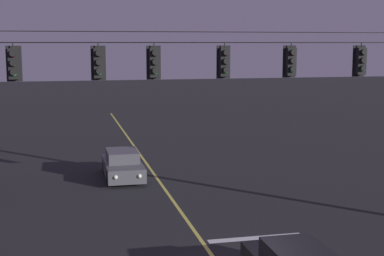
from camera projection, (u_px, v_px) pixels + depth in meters
lane_centre_stripe at (167, 193)px, 25.73m from camera, size 0.14×60.00×0.01m
stop_bar_paint at (255, 238)px, 19.79m from camera, size 3.40×0.36×0.01m
signal_span_assembly at (199, 117)px, 19.32m from camera, size 18.87×0.32×8.14m
traffic_light_leftmost at (14, 64)px, 17.71m from camera, size 0.48×0.41×1.22m
traffic_light_left_inner at (99, 63)px, 18.29m from camera, size 0.48×0.41×1.22m
traffic_light_centre at (154, 63)px, 18.69m from camera, size 0.48×0.41×1.22m
traffic_light_right_inner at (225, 62)px, 19.22m from camera, size 0.48×0.41×1.22m
traffic_light_rightmost at (291, 62)px, 19.75m from camera, size 0.48×0.41×1.22m
traffic_light_far_right at (361, 61)px, 20.35m from camera, size 0.48×0.41×1.22m
car_oncoming_lead at (123, 165)px, 28.51m from camera, size 1.80×4.42×1.39m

